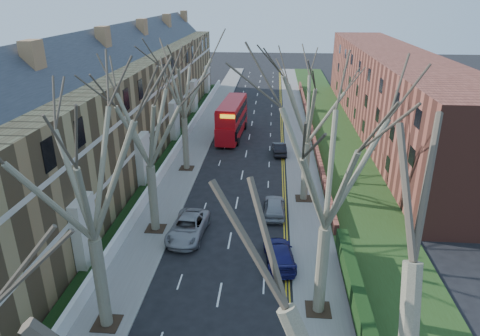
# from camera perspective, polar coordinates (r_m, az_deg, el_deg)

# --- Properties ---
(pavement_left) EXTENTS (3.00, 102.00, 0.12)m
(pavement_left) POSITION_cam_1_polar(r_m,az_deg,el_deg) (53.78, -5.16, 4.36)
(pavement_left) COLOR slate
(pavement_left) RESTS_ON ground
(pavement_right) EXTENTS (3.00, 102.00, 0.12)m
(pavement_right) POSITION_cam_1_polar(r_m,az_deg,el_deg) (53.14, 7.74, 4.03)
(pavement_right) COLOR slate
(pavement_right) RESTS_ON ground
(terrace_left) EXTENTS (9.70, 78.00, 13.60)m
(terrace_left) POSITION_cam_1_polar(r_m,az_deg,el_deg) (46.83, -16.37, 7.80)
(terrace_left) COLOR olive
(terrace_left) RESTS_ON ground
(flats_right) EXTENTS (13.97, 54.00, 10.00)m
(flats_right) POSITION_cam_1_polar(r_m,az_deg,el_deg) (57.52, 19.44, 9.46)
(flats_right) COLOR brown
(flats_right) RESTS_ON ground
(front_wall_left) EXTENTS (0.30, 78.00, 1.00)m
(front_wall_left) POSITION_cam_1_polar(r_m,az_deg,el_deg) (46.51, -8.79, 2.01)
(front_wall_left) COLOR white
(front_wall_left) RESTS_ON ground
(grass_verge_right) EXTENTS (6.00, 102.00, 0.06)m
(grass_verge_right) POSITION_cam_1_polar(r_m,az_deg,el_deg) (53.57, 12.57, 3.94)
(grass_verge_right) COLOR #233B15
(grass_verge_right) RESTS_ON ground
(tree_left_mid) EXTENTS (10.50, 10.50, 14.71)m
(tree_left_mid) POSITION_cam_1_polar(r_m,az_deg,el_deg) (20.63, -20.27, 1.02)
(tree_left_mid) COLOR #635D46
(tree_left_mid) RESTS_ON ground
(tree_left_far) EXTENTS (10.15, 10.15, 14.22)m
(tree_left_far) POSITION_cam_1_polar(r_m,az_deg,el_deg) (29.64, -12.48, 7.49)
(tree_left_far) COLOR #635D46
(tree_left_far) RESTS_ON ground
(tree_left_dist) EXTENTS (10.50, 10.50, 14.71)m
(tree_left_dist) POSITION_cam_1_polar(r_m,az_deg,el_deg) (40.93, -7.75, 12.27)
(tree_left_dist) COLOR #635D46
(tree_left_dist) RESTS_ON ground
(tree_right_mid) EXTENTS (10.50, 10.50, 14.71)m
(tree_right_mid) POSITION_cam_1_polar(r_m,az_deg,el_deg) (20.83, 12.14, 2.14)
(tree_right_mid) COLOR #635D46
(tree_right_mid) RESTS_ON ground
(tree_right_far) EXTENTS (10.15, 10.15, 14.22)m
(tree_right_far) POSITION_cam_1_polar(r_m,az_deg,el_deg) (34.32, 9.34, 9.72)
(tree_right_far) COLOR #635D46
(tree_right_far) RESTS_ON ground
(double_decker_bus) EXTENTS (3.15, 10.46, 4.34)m
(double_decker_bus) POSITION_cam_1_polar(r_m,az_deg,el_deg) (52.73, -1.06, 6.44)
(double_decker_bus) COLOR #B10C13
(double_decker_bus) RESTS_ON ground
(car_left_far) EXTENTS (2.78, 5.38, 1.45)m
(car_left_far) POSITION_cam_1_polar(r_m,az_deg,el_deg) (31.69, -6.95, -7.85)
(car_left_far) COLOR gray
(car_left_far) RESTS_ON ground
(car_right_near) EXTENTS (2.37, 4.66, 1.30)m
(car_right_near) POSITION_cam_1_polar(r_m,az_deg,el_deg) (28.77, 5.29, -11.38)
(car_right_near) COLOR navy
(car_right_near) RESTS_ON ground
(car_right_mid) EXTENTS (1.74, 4.17, 1.41)m
(car_right_mid) POSITION_cam_1_polar(r_m,az_deg,el_deg) (34.51, 4.60, -5.11)
(car_right_mid) COLOR gray
(car_right_mid) RESTS_ON ground
(car_right_far) EXTENTS (1.63, 3.98, 1.28)m
(car_right_far) POSITION_cam_1_polar(r_m,az_deg,el_deg) (47.41, 5.27, 2.61)
(car_right_far) COLOR black
(car_right_far) RESTS_ON ground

